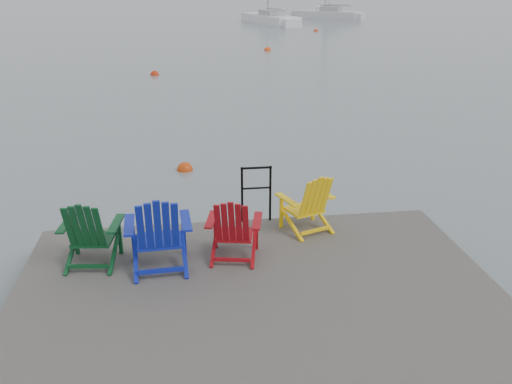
{
  "coord_description": "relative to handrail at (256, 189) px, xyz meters",
  "views": [
    {
      "loc": [
        -0.78,
        -5.24,
        4.09
      ],
      "look_at": [
        0.29,
        2.79,
        0.85
      ],
      "focal_mm": 38.0,
      "sensor_mm": 36.0,
      "label": 1
    }
  ],
  "objects": [
    {
      "name": "buoy_c",
      "position": [
        4.01,
        24.79,
        -1.04
      ],
      "size": [
        0.41,
        0.41,
        0.41
      ],
      "primitive_type": "sphere",
      "color": "#F33F0E",
      "rests_on": "ground"
    },
    {
      "name": "chair_blue",
      "position": [
        -1.45,
        -1.33,
        -0.0
      ],
      "size": [
        0.89,
        0.83,
        1.07
      ],
      "rotation": [
        0.0,
        0.0,
        0.06
      ],
      "color": "#0F1E9E",
      "rests_on": "dock"
    },
    {
      "name": "dock",
      "position": [
        -0.25,
        -2.45,
        -0.69
      ],
      "size": [
        6.0,
        5.0,
        1.4
      ],
      "color": "#282624",
      "rests_on": "ground"
    },
    {
      "name": "buoy_b",
      "position": [
        -2.28,
        16.98,
        -1.04
      ],
      "size": [
        0.38,
        0.38,
        0.38
      ],
      "primitive_type": "sphere",
      "color": "red",
      "rests_on": "ground"
    },
    {
      "name": "sailboat_mid",
      "position": [
        15.43,
        54.33,
        -0.69
      ],
      "size": [
        4.35,
        9.68,
        12.82
      ],
      "rotation": [
        0.0,
        0.0,
        -0.21
      ],
      "color": "silver",
      "rests_on": "ground"
    },
    {
      "name": "buoy_d",
      "position": [
        9.68,
        36.21,
        -1.04
      ],
      "size": [
        0.36,
        0.36,
        0.36
      ],
      "primitive_type": "sphere",
      "color": "red",
      "rests_on": "ground"
    },
    {
      "name": "chair_yellow",
      "position": [
        0.73,
        -0.46,
        -0.08
      ],
      "size": [
        0.88,
        0.84,
        0.92
      ],
      "rotation": [
        0.0,
        0.0,
        0.35
      ],
      "color": "yellow",
      "rests_on": "dock"
    },
    {
      "name": "sailboat_near",
      "position": [
        7.15,
        43.79,
        -0.69
      ],
      "size": [
        4.49,
        8.69,
        11.61
      ],
      "rotation": [
        0.0,
        0.0,
        0.29
      ],
      "color": "white",
      "rests_on": "ground"
    },
    {
      "name": "buoy_a",
      "position": [
        -1.1,
        4.0,
        -1.04
      ],
      "size": [
        0.36,
        0.36,
        0.36
      ],
      "primitive_type": "sphere",
      "color": "#C03A0B",
      "rests_on": "ground"
    },
    {
      "name": "chair_green",
      "position": [
        -2.34,
        -1.1,
        -0.06
      ],
      "size": [
        0.83,
        0.78,
        0.97
      ],
      "rotation": [
        0.0,
        0.0,
        -0.12
      ],
      "color": "#0B3F1D",
      "rests_on": "dock"
    },
    {
      "name": "sailboat_far",
      "position": [
        13.87,
        48.51,
        -0.69
      ],
      "size": [
        6.29,
        5.66,
        9.52
      ],
      "rotation": [
        0.0,
        0.0,
        0.87
      ],
      "color": "silver",
      "rests_on": "ground"
    },
    {
      "name": "chair_red",
      "position": [
        -0.47,
        -1.18,
        -0.08
      ],
      "size": [
        0.83,
        0.78,
        0.92
      ],
      "rotation": [
        0.0,
        0.0,
        -0.2
      ],
      "color": "maroon",
      "rests_on": "dock"
    },
    {
      "name": "ground",
      "position": [
        -0.25,
        -2.45,
        -1.04
      ],
      "size": [
        400.0,
        400.0,
        0.0
      ],
      "primitive_type": "plane",
      "color": "slate",
      "rests_on": "ground"
    },
    {
      "name": "handrail",
      "position": [
        0.0,
        0.0,
        0.0
      ],
      "size": [
        0.48,
        0.04,
        0.9
      ],
      "color": "black",
      "rests_on": "dock"
    }
  ]
}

